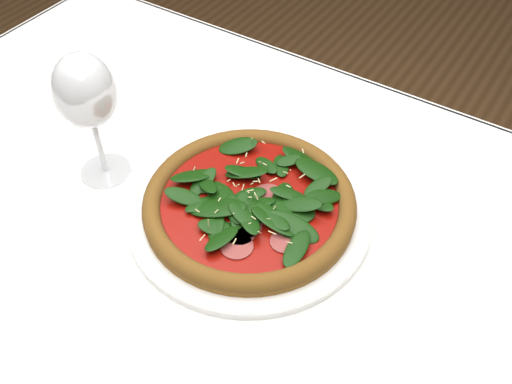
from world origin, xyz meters
The scene contains 4 objects.
dining_table centered at (0.00, 0.00, 0.65)m, with size 1.21×0.81×0.75m.
plate centered at (0.05, 0.03, 0.76)m, with size 0.33×0.33×0.01m.
pizza centered at (0.05, 0.03, 0.78)m, with size 0.35×0.35×0.04m.
wine_glass centered at (-0.17, -0.02, 0.89)m, with size 0.08×0.08×0.20m.
Camera 1 is at (0.34, -0.40, 1.34)m, focal length 40.00 mm.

